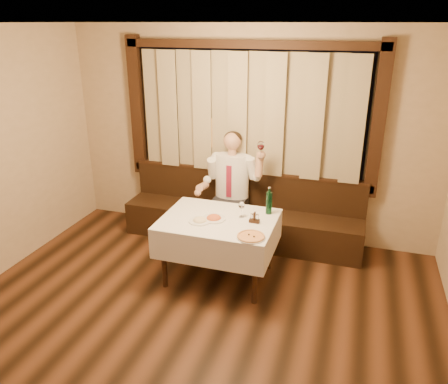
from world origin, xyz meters
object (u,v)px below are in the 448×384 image
(banquette, at_px, (242,218))
(pasta_cream, at_px, (200,219))
(pasta_red, at_px, (214,216))
(cruet_caddy, at_px, (254,219))
(pizza, at_px, (251,237))
(dining_table, at_px, (219,227))
(seated_man, at_px, (231,181))
(green_bottle, at_px, (269,202))

(banquette, height_order, pasta_cream, banquette)
(pasta_red, bearing_deg, cruet_caddy, 7.56)
(pasta_red, bearing_deg, pasta_cream, -141.26)
(pizza, xyz_separation_m, pasta_red, (-0.50, 0.30, 0.02))
(dining_table, bearing_deg, seated_man, 98.45)
(green_bottle, distance_m, seated_man, 0.90)
(pizza, xyz_separation_m, pasta_cream, (-0.63, 0.20, 0.02))
(pasta_cream, height_order, cruet_caddy, cruet_caddy)
(pizza, bearing_deg, seated_man, 115.13)
(pasta_cream, xyz_separation_m, green_bottle, (0.67, 0.45, 0.10))
(pizza, xyz_separation_m, green_bottle, (0.04, 0.65, 0.12))
(dining_table, relative_size, pasta_red, 4.81)
(green_bottle, bearing_deg, pasta_red, -147.84)
(pasta_red, height_order, pasta_cream, pasta_red)
(cruet_caddy, distance_m, seated_man, 1.06)
(dining_table, xyz_separation_m, pizza, (0.46, -0.34, 0.12))
(banquette, xyz_separation_m, pizza, (0.46, -1.36, 0.46))
(banquette, bearing_deg, seated_man, -146.59)
(banquette, height_order, pizza, banquette)
(dining_table, distance_m, pasta_cream, 0.26)
(dining_table, distance_m, green_bottle, 0.64)
(pasta_red, distance_m, seated_man, 0.98)
(dining_table, distance_m, seated_man, 0.97)
(banquette, bearing_deg, green_bottle, -54.99)
(dining_table, relative_size, pizza, 4.22)
(pasta_red, bearing_deg, seated_man, 95.58)
(pasta_red, distance_m, pasta_cream, 0.16)
(dining_table, height_order, pasta_cream, pasta_cream)
(pasta_red, xyz_separation_m, pasta_cream, (-0.13, -0.10, -0.00))
(seated_man, bearing_deg, dining_table, -81.55)
(pasta_red, xyz_separation_m, seated_man, (-0.09, 0.97, 0.07))
(seated_man, bearing_deg, pasta_cream, -91.75)
(cruet_caddy, relative_size, seated_man, 0.08)
(pasta_cream, bearing_deg, dining_table, 39.57)
(dining_table, height_order, seated_man, seated_man)
(pasta_red, bearing_deg, banquette, 87.65)
(pasta_cream, bearing_deg, green_bottle, 33.48)
(green_bottle, bearing_deg, pasta_cream, -146.52)
(pasta_cream, distance_m, seated_man, 1.08)
(pasta_red, bearing_deg, pizza, -31.05)
(dining_table, distance_m, cruet_caddy, 0.43)
(pizza, bearing_deg, cruet_caddy, 98.41)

